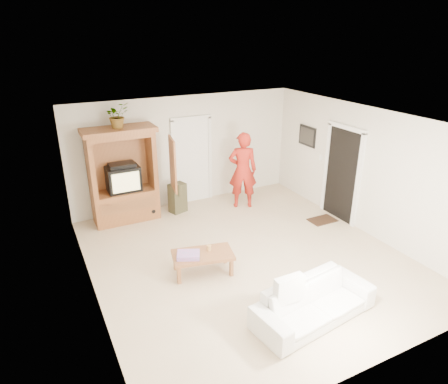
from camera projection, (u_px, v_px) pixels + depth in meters
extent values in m
plane|color=tan|center=(247.00, 257.00, 7.52)|extent=(6.00, 6.00, 0.00)
plane|color=white|center=(250.00, 121.00, 6.53)|extent=(6.00, 6.00, 0.00)
plane|color=silver|center=(185.00, 151.00, 9.50)|extent=(5.50, 0.00, 5.50)
plane|color=silver|center=(380.00, 284.00, 4.55)|extent=(5.50, 0.00, 5.50)
plane|color=silver|center=(87.00, 226.00, 5.88)|extent=(0.00, 6.00, 6.00)
plane|color=silver|center=(365.00, 171.00, 8.17)|extent=(0.00, 6.00, 6.00)
cube|color=brown|center=(126.00, 205.00, 8.91)|extent=(1.40, 0.60, 0.70)
cube|color=brown|center=(91.00, 169.00, 8.27)|extent=(0.10, 0.60, 1.20)
cube|color=brown|center=(151.00, 160.00, 8.82)|extent=(0.10, 0.60, 1.20)
cube|color=brown|center=(119.00, 161.00, 8.77)|extent=(1.40, 0.06, 1.20)
cube|color=brown|center=(119.00, 135.00, 8.30)|extent=(1.40, 0.60, 0.10)
cube|color=brown|center=(118.00, 130.00, 8.26)|extent=(1.52, 0.68, 0.10)
cube|color=brown|center=(173.00, 164.00, 8.57)|extent=(0.16, 0.67, 1.15)
cube|color=black|center=(123.00, 178.00, 8.69)|extent=(0.70, 0.52, 0.55)
cube|color=tan|center=(126.00, 182.00, 8.47)|extent=(0.58, 0.02, 0.42)
cube|color=black|center=(122.00, 165.00, 8.55)|extent=(0.55, 0.35, 0.08)
cube|color=#945E33|center=(129.00, 206.00, 8.63)|extent=(1.19, 0.03, 0.25)
cube|color=white|center=(192.00, 162.00, 9.65)|extent=(0.85, 0.05, 2.04)
cube|color=black|center=(342.00, 175.00, 8.76)|extent=(0.05, 0.90, 2.04)
cube|color=black|center=(307.00, 136.00, 9.62)|extent=(0.03, 0.60, 0.48)
cube|color=#382316|center=(322.00, 220.00, 8.97)|extent=(0.60, 0.40, 0.02)
imported|color=#4C7238|center=(117.00, 115.00, 8.13)|extent=(0.58, 0.55, 0.52)
imported|color=#A62016|center=(243.00, 170.00, 9.37)|extent=(0.79, 0.67, 1.83)
imported|color=silver|center=(314.00, 302.00, 5.84)|extent=(1.99, 0.99, 0.56)
cube|color=#945E33|center=(203.00, 255.00, 6.92)|extent=(1.14, 0.78, 0.06)
cube|color=#945E33|center=(179.00, 275.00, 6.69)|extent=(0.07, 0.07, 0.33)
cube|color=#945E33|center=(175.00, 261.00, 7.08)|extent=(0.07, 0.07, 0.33)
cube|color=#945E33|center=(231.00, 268.00, 6.90)|extent=(0.07, 0.07, 0.33)
cube|color=#945E33|center=(225.00, 255.00, 7.29)|extent=(0.07, 0.07, 0.33)
cube|color=#FB53B2|center=(188.00, 255.00, 6.78)|extent=(0.46, 0.41, 0.08)
cylinder|color=tan|center=(209.00, 248.00, 6.99)|extent=(0.08, 0.08, 0.10)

